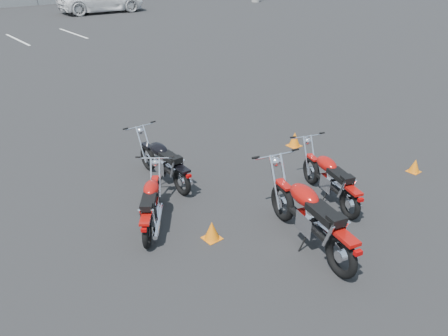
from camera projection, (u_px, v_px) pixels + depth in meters
ground at (236, 215)px, 7.86m from camera, size 120.00×120.00×0.00m
motorcycle_front_red at (152, 204)px, 7.41m from camera, size 1.40×1.66×0.90m
motorcycle_second_black at (164, 162)px, 8.80m from camera, size 0.76×1.97×0.96m
motorcycle_third_red at (331, 179)px, 8.15m from camera, size 1.07×1.96×0.97m
motorcycle_rear_red at (311, 217)px, 6.85m from camera, size 1.11×2.36×1.16m
training_cone_near at (295, 139)px, 10.52m from camera, size 0.29×0.29×0.35m
training_cone_far at (415, 166)px, 9.31m from camera, size 0.24×0.24×0.29m
training_cone_extra at (212, 230)px, 7.15m from camera, size 0.27×0.27×0.33m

